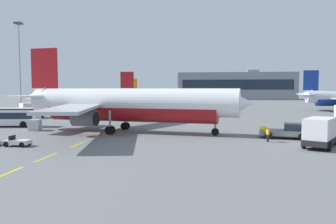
{
  "coord_description": "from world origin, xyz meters",
  "views": [
    {
      "loc": [
        33.06,
        -20.05,
        6.27
      ],
      "look_at": [
        25.81,
        31.22,
        2.51
      ],
      "focal_mm": 35.69,
      "sensor_mm": 36.0,
      "label": 1
    }
  ],
  "objects_px": {
    "catering_truck": "(29,110)",
    "apron_shuttle_bus": "(1,116)",
    "apron_light_mast_near": "(19,56)",
    "airliner_far_right": "(105,96)",
    "ground_power_truck": "(321,132)",
    "ground_crew_worker": "(268,134)",
    "airliner_far_center": "(168,97)",
    "pushback_tug": "(287,131)",
    "airliner_foreground": "(127,104)",
    "uld_cargo_container": "(35,125)"
  },
  "relations": [
    {
      "from": "catering_truck",
      "to": "apron_light_mast_near",
      "type": "xyz_separation_m",
      "value": [
        -14.99,
        21.16,
        13.34
      ]
    },
    {
      "from": "airliner_foreground",
      "to": "airliner_far_center",
      "type": "relative_size",
      "value": 1.12
    },
    {
      "from": "airliner_far_right",
      "to": "pushback_tug",
      "type": "bearing_deg",
      "value": -57.79
    },
    {
      "from": "airliner_far_center",
      "to": "apron_light_mast_near",
      "type": "height_order",
      "value": "apron_light_mast_near"
    },
    {
      "from": "airliner_far_center",
      "to": "uld_cargo_container",
      "type": "relative_size",
      "value": 16.46
    },
    {
      "from": "airliner_foreground",
      "to": "ground_crew_worker",
      "type": "bearing_deg",
      "value": -18.31
    },
    {
      "from": "apron_shuttle_bus",
      "to": "ground_crew_worker",
      "type": "height_order",
      "value": "apron_shuttle_bus"
    },
    {
      "from": "airliner_far_right",
      "to": "ground_crew_worker",
      "type": "relative_size",
      "value": 15.69
    },
    {
      "from": "pushback_tug",
      "to": "apron_light_mast_near",
      "type": "xyz_separation_m",
      "value": [
        -61.95,
        42.48,
        14.08
      ]
    },
    {
      "from": "ground_power_truck",
      "to": "ground_crew_worker",
      "type": "distance_m",
      "value": 5.75
    },
    {
      "from": "pushback_tug",
      "to": "airliner_far_right",
      "type": "distance_m",
      "value": 95.01
    },
    {
      "from": "airliner_far_center",
      "to": "apron_shuttle_bus",
      "type": "xyz_separation_m",
      "value": [
        -20.59,
        -46.66,
        -1.8
      ]
    },
    {
      "from": "ground_crew_worker",
      "to": "ground_power_truck",
      "type": "bearing_deg",
      "value": -27.51
    },
    {
      "from": "airliner_far_center",
      "to": "ground_crew_worker",
      "type": "xyz_separation_m",
      "value": [
        19.77,
        -56.34,
        -2.58
      ]
    },
    {
      "from": "airliner_foreground",
      "to": "apron_shuttle_bus",
      "type": "relative_size",
      "value": 2.83
    },
    {
      "from": "catering_truck",
      "to": "ground_crew_worker",
      "type": "distance_m",
      "value": 50.5
    },
    {
      "from": "ground_crew_worker",
      "to": "catering_truck",
      "type": "bearing_deg",
      "value": 151.0
    },
    {
      "from": "airliner_foreground",
      "to": "airliner_far_right",
      "type": "xyz_separation_m",
      "value": [
        -29.42,
        77.43,
        -0.77
      ]
    },
    {
      "from": "airliner_foreground",
      "to": "apron_light_mast_near",
      "type": "height_order",
      "value": "apron_light_mast_near"
    },
    {
      "from": "apron_light_mast_near",
      "to": "catering_truck",
      "type": "bearing_deg",
      "value": -54.68
    },
    {
      "from": "airliner_foreground",
      "to": "uld_cargo_container",
      "type": "height_order",
      "value": "airliner_foreground"
    },
    {
      "from": "airliner_far_center",
      "to": "apron_light_mast_near",
      "type": "xyz_separation_m",
      "value": [
        -39.39,
        -10.7,
        11.43
      ]
    },
    {
      "from": "catering_truck",
      "to": "apron_light_mast_near",
      "type": "relative_size",
      "value": 0.29
    },
    {
      "from": "pushback_tug",
      "to": "catering_truck",
      "type": "relative_size",
      "value": 0.93
    },
    {
      "from": "pushback_tug",
      "to": "uld_cargo_container",
      "type": "height_order",
      "value": "pushback_tug"
    },
    {
      "from": "ground_power_truck",
      "to": "apron_light_mast_near",
      "type": "bearing_deg",
      "value": 143.07
    },
    {
      "from": "airliner_far_center",
      "to": "uld_cargo_container",
      "type": "distance_m",
      "value": 51.99
    },
    {
      "from": "apron_shuttle_bus",
      "to": "pushback_tug",
      "type": "bearing_deg",
      "value": -8.59
    },
    {
      "from": "airliner_foreground",
      "to": "ground_power_truck",
      "type": "xyz_separation_m",
      "value": [
        23.48,
        -8.73,
        -2.3
      ]
    },
    {
      "from": "catering_truck",
      "to": "apron_shuttle_bus",
      "type": "bearing_deg",
      "value": -75.58
    },
    {
      "from": "airliner_foreground",
      "to": "ground_power_truck",
      "type": "relative_size",
      "value": 4.76
    },
    {
      "from": "airliner_far_right",
      "to": "apron_light_mast_near",
      "type": "relative_size",
      "value": 1.11
    },
    {
      "from": "airliner_far_right",
      "to": "apron_shuttle_bus",
      "type": "bearing_deg",
      "value": -84.22
    },
    {
      "from": "airliner_far_right",
      "to": "ground_power_truck",
      "type": "bearing_deg",
      "value": -58.45
    },
    {
      "from": "ground_power_truck",
      "to": "ground_crew_worker",
      "type": "bearing_deg",
      "value": 152.49
    },
    {
      "from": "airliner_far_center",
      "to": "apron_shuttle_bus",
      "type": "distance_m",
      "value": 51.03
    },
    {
      "from": "catering_truck",
      "to": "uld_cargo_container",
      "type": "height_order",
      "value": "catering_truck"
    },
    {
      "from": "uld_cargo_container",
      "to": "ground_crew_worker",
      "type": "bearing_deg",
      "value": -10.45
    },
    {
      "from": "airliner_far_right",
      "to": "uld_cargo_container",
      "type": "distance_m",
      "value": 79.1
    },
    {
      "from": "pushback_tug",
      "to": "ground_power_truck",
      "type": "height_order",
      "value": "ground_power_truck"
    },
    {
      "from": "airliner_far_right",
      "to": "ground_power_truck",
      "type": "relative_size",
      "value": 3.66
    },
    {
      "from": "apron_light_mast_near",
      "to": "airliner_far_right",
      "type": "bearing_deg",
      "value": 73.36
    },
    {
      "from": "pushback_tug",
      "to": "ground_power_truck",
      "type": "bearing_deg",
      "value": -68.65
    },
    {
      "from": "airliner_foreground",
      "to": "ground_crew_worker",
      "type": "relative_size",
      "value": 20.44
    },
    {
      "from": "airliner_far_center",
      "to": "airliner_far_right",
      "type": "bearing_deg",
      "value": 135.91
    },
    {
      "from": "airliner_far_right",
      "to": "apron_shuttle_bus",
      "type": "distance_m",
      "value": 74.24
    },
    {
      "from": "ground_power_truck",
      "to": "pushback_tug",
      "type": "bearing_deg",
      "value": 111.35
    },
    {
      "from": "ground_power_truck",
      "to": "airliner_far_right",
      "type": "bearing_deg",
      "value": 121.55
    },
    {
      "from": "airliner_foreground",
      "to": "apron_shuttle_bus",
      "type": "bearing_deg",
      "value": 170.73
    },
    {
      "from": "airliner_foreground",
      "to": "ground_power_truck",
      "type": "height_order",
      "value": "airliner_foreground"
    }
  ]
}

